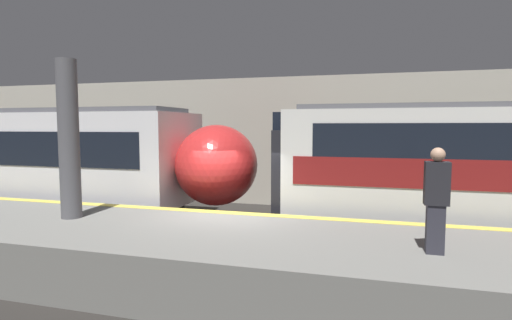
% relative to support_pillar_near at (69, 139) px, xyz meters
% --- Properties ---
extents(ground_plane, '(120.00, 120.00, 0.00)m').
position_rel_support_pillar_near_xyz_m(ground_plane, '(3.19, 1.60, -2.86)').
color(ground_plane, '#282623').
extents(platform, '(40.00, 3.62, 1.08)m').
position_rel_support_pillar_near_xyz_m(platform, '(3.19, -0.21, -2.33)').
color(platform, slate).
rests_on(platform, ground).
extents(station_rear_barrier, '(50.00, 0.15, 5.09)m').
position_rel_support_pillar_near_xyz_m(station_rear_barrier, '(3.19, 7.95, -0.32)').
color(station_rear_barrier, '#B2AD9E').
rests_on(station_rear_barrier, ground).
extents(support_pillar_near, '(0.45, 0.45, 3.59)m').
position_rel_support_pillar_near_xyz_m(support_pillar_near, '(0.00, 0.00, 0.00)').
color(support_pillar_near, '#56565B').
rests_on(support_pillar_near, platform).
extents(train_modern, '(17.06, 3.00, 3.74)m').
position_rel_support_pillar_near_xyz_m(train_modern, '(-5.52, 3.61, -0.94)').
color(train_modern, black).
rests_on(train_modern, ground).
extents(person_waiting, '(0.38, 0.24, 1.75)m').
position_rel_support_pillar_near_xyz_m(person_waiting, '(7.62, -0.56, -0.86)').
color(person_waiting, '#2D2D38').
rests_on(person_waiting, platform).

